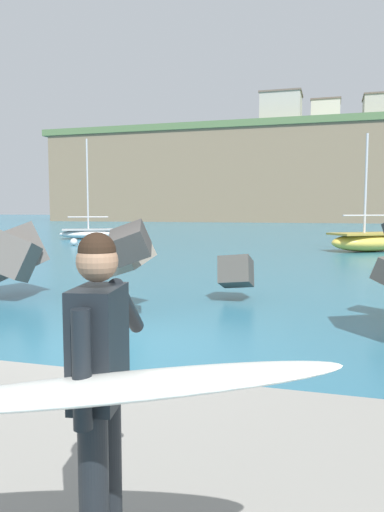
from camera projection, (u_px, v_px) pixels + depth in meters
ground_plane at (122, 346)px, 7.56m from camera, size 400.00×400.00×0.00m
breakwater_jetty at (294, 270)px, 8.65m from camera, size 29.78×7.15×2.44m
surfer_with_board at (99, 385)px, 2.34m from camera, size 2.12×1.30×1.78m
boat_near_centre at (93, 233)px, 35.88m from camera, size 5.09×3.87×7.34m
boat_near_right at (369, 241)px, 24.88m from camera, size 4.69×4.09×6.00m
mooring_buoy_inner at (74, 242)px, 29.06m from camera, size 0.44×0.44×0.44m
mooring_buoy_middle at (122, 240)px, 30.92m from camera, size 0.44×0.44×0.44m
headland_bluff at (335, 176)px, 94.06m from camera, size 110.00×31.57×17.73m
station_building_west at (281, 110)px, 88.68m from camera, size 7.54×6.87×5.79m
station_building_central at (281, 124)px, 104.68m from camera, size 4.44×7.24×6.25m
station_building_east at (326, 116)px, 95.35m from camera, size 5.75×6.15×5.99m
station_building_annex at (381, 112)px, 92.50m from camera, size 6.94×7.34×6.29m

